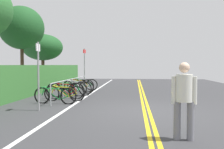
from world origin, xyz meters
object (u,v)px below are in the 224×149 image
at_px(bike_rack, 72,83).
at_px(tree_far_right, 22,28).
at_px(sign_post_near, 38,69).
at_px(tree_extra, 43,47).
at_px(bicycle_2, 65,91).
at_px(sign_post_far, 84,65).
at_px(bicycle_3, 69,89).
at_px(bicycle_6, 79,85).
at_px(pedestrian, 184,96).
at_px(bicycle_0, 55,95).
at_px(bicycle_5, 80,87).
at_px(bicycle_4, 76,88).
at_px(bicycle_1, 64,93).
at_px(bicycle_7, 84,85).

relative_size(bike_rack, tree_far_right, 1.23).
bearing_deg(sign_post_near, tree_far_right, 28.99).
bearing_deg(tree_extra, bicycle_2, -153.27).
distance_m(bike_rack, sign_post_far, 4.14).
distance_m(bicycle_3, bicycle_6, 2.12).
relative_size(bicycle_3, bicycle_6, 0.96).
xyz_separation_m(bicycle_3, pedestrian, (-6.44, -4.10, 0.54)).
height_order(bicycle_0, bicycle_5, bicycle_5).
bearing_deg(tree_far_right, bicycle_2, -135.15).
distance_m(bicycle_3, bicycle_5, 1.53).
relative_size(bike_rack, pedestrian, 3.99).
bearing_deg(bicycle_0, bicycle_4, -3.30).
distance_m(bicycle_1, bicycle_3, 1.44).
xyz_separation_m(bicycle_6, tree_far_right, (0.92, 3.72, 3.38)).
distance_m(bicycle_0, tree_far_right, 7.28).
relative_size(bicycle_4, bicycle_7, 0.99).
bearing_deg(sign_post_near, bicycle_1, -5.77).
bearing_deg(bicycle_0, bicycle_7, -0.46).
height_order(bicycle_1, tree_far_right, tree_far_right).
relative_size(bicycle_3, pedestrian, 1.09).
distance_m(bicycle_4, pedestrian, 8.10).
xyz_separation_m(bicycle_0, sign_post_near, (-1.45, 0.07, 1.03)).
relative_size(bike_rack, bicycle_0, 3.54).
bearing_deg(bicycle_3, tree_far_right, 50.68).
distance_m(bicycle_3, bicycle_7, 3.00).
distance_m(bike_rack, bicycle_7, 2.66).
xyz_separation_m(pedestrian, sign_post_far, (10.83, 4.23, 0.64)).
height_order(bicycle_6, sign_post_far, sign_post_far).
bearing_deg(tree_extra, bicycle_5, -144.33).
relative_size(sign_post_near, sign_post_far, 0.88).
distance_m(bicycle_2, bicycle_5, 2.26).
distance_m(bike_rack, bicycle_3, 0.46).
height_order(bicycle_1, bicycle_7, bicycle_7).
bearing_deg(sign_post_near, sign_post_far, 0.84).
height_order(bike_rack, bicycle_4, bike_rack).
height_order(bicycle_3, bicycle_6, bicycle_6).
relative_size(bicycle_2, bicycle_7, 1.04).
xyz_separation_m(bicycle_5, sign_post_far, (2.88, 0.35, 1.20)).
distance_m(bicycle_5, sign_post_near, 5.25).
bearing_deg(bicycle_5, sign_post_far, 7.02).
xyz_separation_m(bicycle_5, sign_post_near, (-5.14, 0.24, 1.03)).
height_order(bike_rack, tree_far_right, tree_far_right).
bearing_deg(bicycle_4, bicycle_7, 2.97).
distance_m(bicycle_6, tree_far_right, 5.11).
height_order(bicycle_2, bicycle_6, bicycle_2).
distance_m(bicycle_0, bicycle_3, 2.18).
height_order(bicycle_5, bicycle_6, bicycle_6).
bearing_deg(bicycle_1, sign_post_far, 3.35).
xyz_separation_m(sign_post_near, sign_post_far, (8.02, 0.12, 0.17)).
relative_size(bicycle_1, bicycle_3, 1.02).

